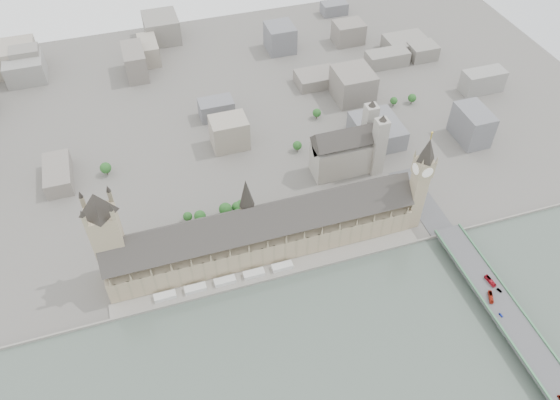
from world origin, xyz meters
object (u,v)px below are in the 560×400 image
object	(u,v)px
palace_of_westminster	(262,232)
red_bus_south	(490,281)
elizabeth_tower	(421,178)
car_grey	(560,398)
car_approach	(424,186)
westminster_bridge	(491,296)
westminster_abbey	(348,150)
red_bus_north	(491,297)
car_blue	(501,315)
victoria_tower	(107,235)
car_silver	(499,290)

from	to	relation	value
palace_of_westminster	red_bus_south	bearing A→B (deg)	-30.55
elizabeth_tower	red_bus_south	xyz separation A→B (m)	(27.18, -85.78, -46.17)
car_grey	car_approach	bearing A→B (deg)	90.03
palace_of_westminster	car_approach	distance (m)	168.68
westminster_bridge	car_approach	xyz separation A→B (m)	(5.23, 125.91, 5.77)
westminster_abbey	red_bus_north	distance (m)	192.52
westminster_abbey	car_approach	size ratio (longest dim) A/B	15.26
car_blue	car_grey	xyz separation A→B (m)	(1.06, -70.02, -0.02)
red_bus_south	red_bus_north	bearing A→B (deg)	-127.38
elizabeth_tower	car_approach	xyz separation A→B (m)	(29.23, 30.41, -47.19)
palace_of_westminster	car_approach	xyz separation A→B (m)	(167.23, 18.71, -11.81)
westminster_bridge	car_approach	size ratio (longest dim) A/B	72.94
car_approach	victoria_tower	bearing A→B (deg)	177.19
westminster_abbey	westminster_bridge	bearing A→B (deg)	-74.36
car_grey	westminster_abbey	bearing A→B (deg)	102.33
palace_of_westminster	car_approach	bearing A→B (deg)	6.38
westminster_abbey	car_silver	xyz separation A→B (m)	(56.75, -182.57, -14.09)
red_bus_south	car_approach	distance (m)	116.21
palace_of_westminster	red_bus_south	xyz separation A→B (m)	(165.18, -97.48, -10.79)
elizabeth_tower	car_blue	world-z (taller)	elizabeth_tower
car_approach	red_bus_south	bearing A→B (deg)	-96.28
victoria_tower	car_silver	distance (m)	314.27
car_blue	car_grey	bearing A→B (deg)	-95.22
red_bus_south	car_approach	bearing A→B (deg)	82.62
elizabeth_tower	victoria_tower	world-z (taller)	elizabeth_tower
westminster_abbey	car_blue	world-z (taller)	westminster_abbey
car_grey	red_bus_south	bearing A→B (deg)	88.01
red_bus_south	car_silver	size ratio (longest dim) A/B	2.68
westminster_bridge	westminster_abbey	bearing A→B (deg)	105.64
westminster_abbey	car_approach	xyz separation A→B (m)	(56.30, -56.59, -14.18)
victoria_tower	westminster_bridge	distance (m)	309.91
victoria_tower	red_bus_south	world-z (taller)	victoria_tower
westminster_abbey	elizabeth_tower	bearing A→B (deg)	-72.71
car_blue	palace_of_westminster	bearing A→B (deg)	134.58
red_bus_north	car_blue	xyz separation A→B (m)	(-1.19, -16.51, -0.95)
car_grey	car_approach	world-z (taller)	same
westminster_abbey	red_bus_north	bearing A→B (deg)	-76.14
westminster_bridge	red_bus_south	distance (m)	12.28
red_bus_south	car_blue	distance (m)	31.65
car_blue	car_silver	distance (m)	23.64
car_silver	car_grey	xyz separation A→B (m)	(-10.87, -90.43, -0.09)
victoria_tower	car_silver	world-z (taller)	victoria_tower
victoria_tower	car_blue	xyz separation A→B (m)	(277.76, -133.98, -44.29)
car_blue	red_bus_south	bearing A→B (deg)	66.59
car_grey	elizabeth_tower	bearing A→B (deg)	98.56
elizabeth_tower	car_grey	world-z (taller)	elizabeth_tower
elizabeth_tower	car_grey	bearing A→B (deg)	-84.22
palace_of_westminster	westminster_abbey	bearing A→B (deg)	34.17
car_blue	car_approach	world-z (taller)	car_blue
elizabeth_tower	westminster_bridge	size ratio (longest dim) A/B	0.33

